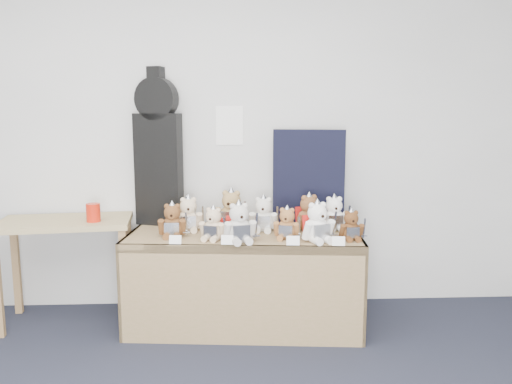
{
  "coord_description": "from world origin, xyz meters",
  "views": [
    {
      "loc": [
        0.61,
        -1.41,
        1.53
      ],
      "look_at": [
        0.77,
        1.95,
        1.0
      ],
      "focal_mm": 35.0,
      "sensor_mm": 36.0,
      "label": 1
    }
  ],
  "objects_px": {
    "teddy_front_left": "(213,225)",
    "teddy_back_right": "(309,214)",
    "teddy_back_left": "(189,215)",
    "display_table": "(244,256)",
    "teddy_front_far_right": "(317,224)",
    "teddy_front_centre": "(239,224)",
    "teddy_front_far_left": "(172,222)",
    "teddy_back_far_left": "(187,215)",
    "teddy_back_end": "(334,215)",
    "teddy_back_centre_left": "(231,211)",
    "teddy_front_right": "(287,225)",
    "teddy_back_centre_right": "(263,215)",
    "guitar_case": "(158,149)",
    "red_cup": "(93,213)",
    "teddy_front_end": "(351,226)",
    "side_table": "(66,237)"
  },
  "relations": [
    {
      "from": "teddy_back_right",
      "to": "teddy_front_end",
      "type": "bearing_deg",
      "value": -72.55
    },
    {
      "from": "display_table",
      "to": "teddy_back_centre_left",
      "type": "height_order",
      "value": "teddy_back_centre_left"
    },
    {
      "from": "teddy_front_centre",
      "to": "teddy_front_far_right",
      "type": "height_order",
      "value": "teddy_front_far_right"
    },
    {
      "from": "display_table",
      "to": "teddy_back_centre_left",
      "type": "bearing_deg",
      "value": 116.61
    },
    {
      "from": "guitar_case",
      "to": "teddy_front_left",
      "type": "bearing_deg",
      "value": -29.65
    },
    {
      "from": "teddy_front_left",
      "to": "teddy_front_centre",
      "type": "height_order",
      "value": "teddy_front_centre"
    },
    {
      "from": "teddy_front_left",
      "to": "teddy_back_right",
      "type": "xyz_separation_m",
      "value": [
        0.69,
        0.23,
        0.02
      ]
    },
    {
      "from": "display_table",
      "to": "teddy_back_end",
      "type": "bearing_deg",
      "value": 16.5
    },
    {
      "from": "teddy_front_left",
      "to": "teddy_front_far_right",
      "type": "bearing_deg",
      "value": 12.87
    },
    {
      "from": "guitar_case",
      "to": "teddy_front_far_left",
      "type": "bearing_deg",
      "value": -51.53
    },
    {
      "from": "guitar_case",
      "to": "teddy_front_end",
      "type": "relative_size",
      "value": 5.14
    },
    {
      "from": "teddy_back_far_left",
      "to": "side_table",
      "type": "bearing_deg",
      "value": -148.24
    },
    {
      "from": "guitar_case",
      "to": "teddy_front_centre",
      "type": "bearing_deg",
      "value": -23.99
    },
    {
      "from": "teddy_back_end",
      "to": "teddy_front_far_left",
      "type": "bearing_deg",
      "value": -174.14
    },
    {
      "from": "guitar_case",
      "to": "teddy_front_centre",
      "type": "distance_m",
      "value": 0.94
    },
    {
      "from": "teddy_front_left",
      "to": "teddy_back_left",
      "type": "relative_size",
      "value": 0.89
    },
    {
      "from": "guitar_case",
      "to": "teddy_front_left",
      "type": "relative_size",
      "value": 4.71
    },
    {
      "from": "red_cup",
      "to": "teddy_front_far_right",
      "type": "distance_m",
      "value": 1.58
    },
    {
      "from": "teddy_front_far_left",
      "to": "teddy_back_far_left",
      "type": "distance_m",
      "value": 0.25
    },
    {
      "from": "teddy_back_far_left",
      "to": "teddy_front_far_left",
      "type": "bearing_deg",
      "value": -77.57
    },
    {
      "from": "display_table",
      "to": "guitar_case",
      "type": "distance_m",
      "value": 1.03
    },
    {
      "from": "teddy_front_left",
      "to": "teddy_back_centre_left",
      "type": "height_order",
      "value": "teddy_back_centre_left"
    },
    {
      "from": "side_table",
      "to": "guitar_case",
      "type": "height_order",
      "value": "guitar_case"
    },
    {
      "from": "display_table",
      "to": "teddy_front_end",
      "type": "distance_m",
      "value": 0.78
    },
    {
      "from": "display_table",
      "to": "teddy_back_right",
      "type": "bearing_deg",
      "value": 19.69
    },
    {
      "from": "teddy_front_right",
      "to": "red_cup",
      "type": "bearing_deg",
      "value": -173.69
    },
    {
      "from": "teddy_front_far_right",
      "to": "teddy_front_centre",
      "type": "bearing_deg",
      "value": 159.71
    },
    {
      "from": "teddy_front_end",
      "to": "teddy_back_far_left",
      "type": "height_order",
      "value": "teddy_back_far_left"
    },
    {
      "from": "side_table",
      "to": "teddy_back_centre_right",
      "type": "relative_size",
      "value": 3.44
    },
    {
      "from": "teddy_front_far_left",
      "to": "teddy_front_centre",
      "type": "distance_m",
      "value": 0.48
    },
    {
      "from": "teddy_front_right",
      "to": "teddy_back_centre_right",
      "type": "distance_m",
      "value": 0.28
    },
    {
      "from": "teddy_back_centre_right",
      "to": "teddy_back_end",
      "type": "relative_size",
      "value": 1.0
    },
    {
      "from": "teddy_front_centre",
      "to": "red_cup",
      "type": "bearing_deg",
      "value": 150.05
    },
    {
      "from": "guitar_case",
      "to": "teddy_back_left",
      "type": "height_order",
      "value": "guitar_case"
    },
    {
      "from": "teddy_front_end",
      "to": "teddy_back_end",
      "type": "distance_m",
      "value": 0.3
    },
    {
      "from": "teddy_front_far_left",
      "to": "teddy_back_left",
      "type": "bearing_deg",
      "value": 61.31
    },
    {
      "from": "teddy_front_end",
      "to": "teddy_front_far_left",
      "type": "bearing_deg",
      "value": 171.66
    },
    {
      "from": "teddy_front_left",
      "to": "teddy_back_far_left",
      "type": "xyz_separation_m",
      "value": [
        -0.21,
        0.32,
        0.01
      ]
    },
    {
      "from": "teddy_front_right",
      "to": "teddy_back_right",
      "type": "distance_m",
      "value": 0.3
    },
    {
      "from": "teddy_back_left",
      "to": "teddy_back_centre_right",
      "type": "relative_size",
      "value": 0.99
    },
    {
      "from": "display_table",
      "to": "teddy_back_left",
      "type": "bearing_deg",
      "value": 162.67
    },
    {
      "from": "guitar_case",
      "to": "teddy_back_centre_left",
      "type": "bearing_deg",
      "value": 2.53
    },
    {
      "from": "teddy_front_far_left",
      "to": "teddy_front_centre",
      "type": "bearing_deg",
      "value": -19.7
    },
    {
      "from": "teddy_front_far_left",
      "to": "teddy_front_centre",
      "type": "xyz_separation_m",
      "value": [
        0.46,
        -0.16,
        0.01
      ]
    },
    {
      "from": "teddy_front_end",
      "to": "teddy_back_far_left",
      "type": "distance_m",
      "value": 1.19
    },
    {
      "from": "teddy_back_right",
      "to": "teddy_front_centre",
      "type": "bearing_deg",
      "value": -172.44
    },
    {
      "from": "guitar_case",
      "to": "teddy_back_left",
      "type": "bearing_deg",
      "value": -23.5
    },
    {
      "from": "teddy_back_centre_left",
      "to": "teddy_back_far_left",
      "type": "xyz_separation_m",
      "value": [
        -0.33,
        -0.0,
        -0.02
      ]
    },
    {
      "from": "teddy_front_left",
      "to": "teddy_back_centre_left",
      "type": "bearing_deg",
      "value": 89.73
    },
    {
      "from": "teddy_back_left",
      "to": "teddy_back_far_left",
      "type": "relative_size",
      "value": 1.06
    }
  ]
}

